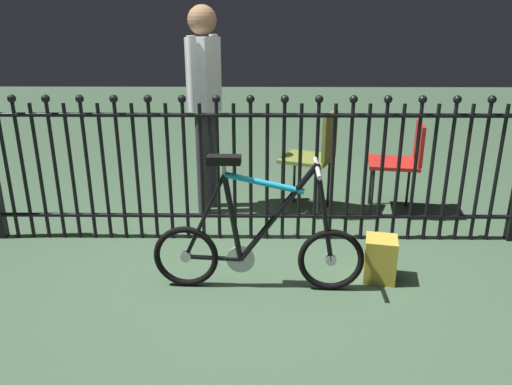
{
  "coord_description": "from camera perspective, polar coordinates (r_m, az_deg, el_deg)",
  "views": [
    {
      "loc": [
        0.05,
        -2.85,
        1.62
      ],
      "look_at": [
        0.02,
        0.21,
        0.55
      ],
      "focal_mm": 34.45,
      "sensor_mm": 36.0,
      "label": 1
    }
  ],
  "objects": [
    {
      "name": "chair_olive",
      "position": [
        4.28,
        7.0,
        4.71
      ],
      "size": [
        0.54,
        0.54,
        0.89
      ],
      "color": "black",
      "rests_on": "ground"
    },
    {
      "name": "bicycle",
      "position": [
        3.08,
        0.16,
        -6.02
      ],
      "size": [
        1.33,
        0.4,
        0.87
      ],
      "color": "black",
      "rests_on": "ground"
    },
    {
      "name": "chair_red",
      "position": [
        4.43,
        16.68,
        3.89
      ],
      "size": [
        0.49,
        0.48,
        0.81
      ],
      "color": "black",
      "rests_on": "ground"
    },
    {
      "name": "ground_plane",
      "position": [
        3.28,
        -0.32,
        -10.31
      ],
      "size": [
        20.0,
        20.0,
        0.0
      ],
      "primitive_type": "plane",
      "color": "#3D573E"
    },
    {
      "name": "display_crate",
      "position": [
        3.35,
        14.23,
        -7.46
      ],
      "size": [
        0.24,
        0.24,
        0.29
      ],
      "primitive_type": "cube",
      "rotation": [
        0.0,
        0.0,
        -0.21
      ],
      "color": "#B29933",
      "rests_on": "ground"
    },
    {
      "name": "person_visitor",
      "position": [
        4.24,
        -6.0,
        11.57
      ],
      "size": [
        0.27,
        0.45,
        1.75
      ],
      "color": "#2D2D33",
      "rests_on": "ground"
    },
    {
      "name": "iron_fence",
      "position": [
        3.68,
        -1.07,
        3.09
      ],
      "size": [
        4.06,
        0.07,
        1.17
      ],
      "color": "black",
      "rests_on": "ground"
    }
  ]
}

